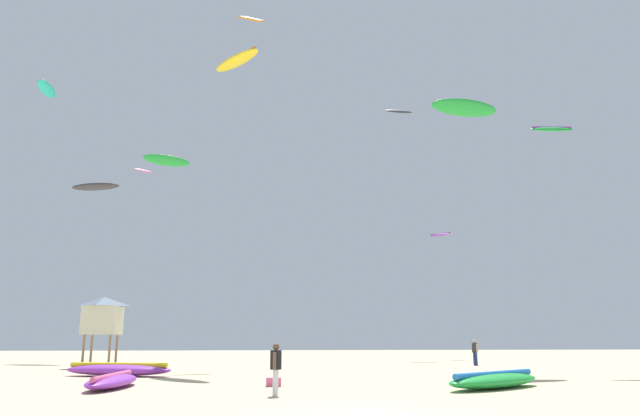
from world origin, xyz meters
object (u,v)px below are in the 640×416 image
Objects in this scene: kite_grounded_mid at (495,380)px; kite_aloft_9 at (47,89)px; person_midground at (475,350)px; kite_aloft_3 at (167,160)px; kite_aloft_8 at (237,61)px; lifeguard_tower at (103,315)px; kite_aloft_6 at (95,187)px; person_foreground at (276,365)px; kite_aloft_0 at (464,108)px; kite_aloft_4 at (440,235)px; kite_aloft_1 at (552,129)px; cooler_box at (274,382)px; kite_aloft_7 at (251,19)px; kite_aloft_5 at (144,171)px; kite_grounded_far at (118,370)px; kite_aloft_2 at (398,111)px; kite_grounded_near at (112,381)px.

kite_aloft_9 is (-20.84, 9.76, 14.95)m from kite_grounded_mid.
person_midground is 29.91m from kite_aloft_9.
kite_aloft_3 is 11.51m from kite_aloft_8.
kite_aloft_6 reaches higher than lifeguard_tower.
kite_aloft_0 is (11.20, 12.81, 14.42)m from person_foreground.
kite_aloft_9 is at bearing -152.35° from kite_aloft_8.
person_midground is 24.62m from kite_aloft_8.
kite_aloft_4 is at bearing -104.33° from person_foreground.
kite_aloft_1 reaches higher than person_midground.
kite_aloft_7 reaches higher than cooler_box.
kite_aloft_0 is 2.38× the size of kite_aloft_5.
person_midground is 14.51m from kite_aloft_1.
kite_aloft_8 reaches higher than person_midground.
kite_grounded_far is 9.36m from cooler_box.
person_foreground is 0.39× the size of kite_aloft_8.
kite_aloft_2 is at bearing 83.02° from kite_grounded_mid.
kite_grounded_far reaches higher than cooler_box.
kite_grounded_far is 22.39m from kite_aloft_3.
kite_aloft_2 is at bearing -5.73° from kite_aloft_5.
kite_aloft_3 is 24.16m from kite_aloft_4.
kite_aloft_2 reaches higher than person_midground.
kite_aloft_8 is at bearing 60.16° from kite_grounded_far.
kite_aloft_7 is 0.96× the size of kite_aloft_9.
kite_grounded_far is 27.39m from kite_aloft_1.
kite_aloft_0 is (18.52, 3.61, 15.08)m from kite_grounded_far.
kite_aloft_3 is at bearing -59.36° from person_foreground.
kite_grounded_far is (-1.41, 6.24, 0.04)m from kite_grounded_near.
kite_grounded_near is 1.80× the size of kite_aloft_9.
kite_aloft_6 is at bearing 166.53° from kite_aloft_7.
lifeguard_tower is 26.52m from kite_aloft_7.
kite_aloft_8 is at bearing -40.69° from kite_aloft_6.
kite_aloft_7 reaches higher than person_midground.
lifeguard_tower is 24.23m from kite_aloft_5.
kite_aloft_8 reaches higher than kite_grounded_near.
kite_aloft_7 is (-10.36, 22.20, 27.07)m from kite_grounded_mid.
person_midground reaches higher than kite_grounded_mid.
kite_aloft_4 is 29.37m from kite_aloft_6.
lifeguard_tower is 15.14m from kite_aloft_3.
kite_aloft_2 reaches higher than kite_aloft_3.
lifeguard_tower is at bearing 178.04° from kite_aloft_8.
kite_grounded_near is 0.91× the size of kite_grounded_mid.
lifeguard_tower is 1.74× the size of kite_aloft_7.
kite_aloft_4 is 0.46× the size of kite_aloft_6.
lifeguard_tower reaches higher than cooler_box.
kite_aloft_0 is 2.28× the size of kite_aloft_4.
kite_aloft_0 reaches higher than kite_aloft_6.
kite_aloft_2 reaches higher than kite_grounded_near.
kite_grounded_near is 18.67m from kite_aloft_9.
kite_aloft_3 is 1.92× the size of kite_aloft_4.
person_midground is (12.63, 17.53, -0.02)m from person_foreground.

